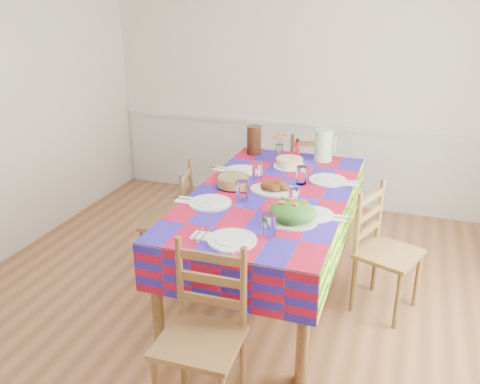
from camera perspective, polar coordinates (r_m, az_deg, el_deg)
name	(u,v)px	position (r m, az deg, el deg)	size (l,w,h in m)	color
room	(225,147)	(3.34, -1.71, 5.04)	(4.58, 5.08, 2.78)	brown
wainscot	(302,161)	(5.88, 6.98, 3.52)	(4.41, 0.06, 0.92)	silver
dining_table	(271,204)	(3.97, 3.50, -1.35)	(1.18, 2.19, 0.85)	brown
setting_near_head	(244,234)	(3.19, 0.50, -4.77)	(0.51, 0.34, 0.15)	white
setting_left_near	(221,198)	(3.74, -2.17, -0.70)	(0.58, 0.34, 0.15)	white
setting_left_far	(246,171)	(4.32, 0.67, 2.42)	(0.53, 0.31, 0.14)	white
setting_right_near	(307,208)	(3.61, 7.57, -1.77)	(0.52, 0.30, 0.13)	white
setting_right_far	(319,178)	(4.18, 8.89, 1.53)	(0.58, 0.33, 0.15)	white
meat_platter	(275,188)	(3.95, 3.91, 0.49)	(0.39, 0.28, 0.08)	white
salad_platter	(293,213)	(3.45, 5.94, -2.33)	(0.35, 0.35, 0.15)	white
pasta_bowl	(233,181)	(4.03, -0.83, 1.19)	(0.26, 0.26, 0.09)	white
cake	(289,163)	(4.52, 5.57, 3.29)	(0.28, 0.28, 0.08)	white
serving_utensils	(287,199)	(3.80, 5.30, -0.84)	(0.16, 0.37, 0.01)	black
flower_vase	(279,147)	(4.76, 4.42, 5.04)	(0.14, 0.12, 0.23)	white
hot_sauce	(297,148)	(4.80, 6.45, 4.98)	(0.04, 0.04, 0.17)	red
green_pitcher	(324,145)	(4.70, 9.36, 5.21)	(0.17, 0.17, 0.29)	#AFDE9D
tea_pitcher	(254,140)	(4.84, 1.57, 5.85)	(0.14, 0.14, 0.27)	black
name_card	(227,252)	(3.03, -1.44, -6.80)	(0.08, 0.03, 0.02)	white
chair_near	(203,336)	(2.97, -4.21, -15.83)	(0.46, 0.44, 1.02)	brown
chair_far	(308,178)	(5.32, 7.66, 1.57)	(0.55, 0.53, 1.00)	brown
chair_left	(172,220)	(4.39, -7.65, -3.16)	(0.50, 0.51, 0.97)	brown
chair_right	(383,252)	(3.99, 15.80, -6.45)	(0.54, 0.55, 0.98)	brown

